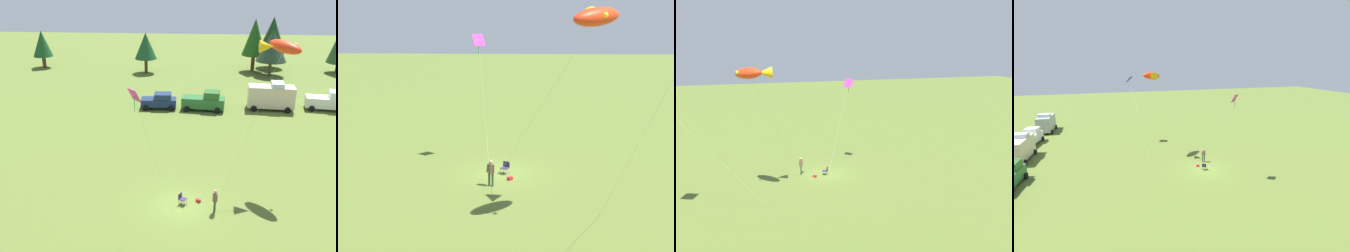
# 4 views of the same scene
# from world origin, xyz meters

# --- Properties ---
(ground_plane) EXTENTS (160.00, 160.00, 0.00)m
(ground_plane) POSITION_xyz_m (0.00, 0.00, 0.00)
(ground_plane) COLOR #566A2A
(person_kite_flyer) EXTENTS (0.39, 0.53, 1.74)m
(person_kite_flyer) POSITION_xyz_m (2.37, -0.57, 1.02)
(person_kite_flyer) COLOR #334E36
(person_kite_flyer) RESTS_ON ground
(folding_chair) EXTENTS (0.64, 0.64, 0.82)m
(folding_chair) POSITION_xyz_m (0.05, 0.26, 0.49)
(folding_chair) COLOR #2C214B
(folding_chair) RESTS_ON ground
(backpack_on_grass) EXTENTS (0.38, 0.38, 0.22)m
(backpack_on_grass) POSITION_xyz_m (1.25, 0.61, 0.11)
(backpack_on_grass) COLOR red
(backpack_on_grass) RESTS_ON ground
(kite_large_fish) EXTENTS (6.09, 6.86, 11.07)m
(kite_large_fish) POSITION_xyz_m (6.83, 4.83, 10.51)
(kite_large_fish) COLOR red
(kite_large_fish) RESTS_ON ground
(kite_diamond_rainbow) EXTENTS (2.75, 1.37, 9.11)m
(kite_diamond_rainbow) POSITION_xyz_m (-2.74, -1.70, 8.46)
(kite_diamond_rainbow) COLOR #DB34A1
(kite_diamond_rainbow) RESTS_ON ground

